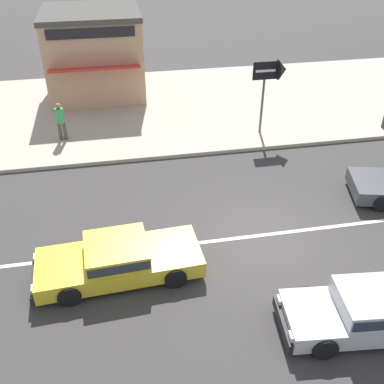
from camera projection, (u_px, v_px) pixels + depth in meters
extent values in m
plane|color=#383535|center=(263.00, 235.00, 13.84)|extent=(160.00, 160.00, 0.00)
cube|color=silver|center=(263.00, 235.00, 13.84)|extent=(50.40, 0.14, 0.01)
cube|color=#ADA393|center=(198.00, 104.00, 22.19)|extent=(68.00, 10.00, 0.15)
cube|color=yellow|center=(120.00, 262.00, 12.24)|extent=(4.51, 1.95, 0.48)
cube|color=yellow|center=(116.00, 250.00, 11.98)|extent=(1.74, 1.63, 0.42)
cube|color=#28333D|center=(116.00, 250.00, 11.98)|extent=(1.68, 1.67, 0.27)
cube|color=black|center=(34.00, 279.00, 11.85)|extent=(0.21, 1.69, 0.28)
cube|color=white|center=(33.00, 289.00, 11.26)|extent=(0.09, 0.24, 0.14)
cube|color=white|center=(35.00, 258.00, 12.23)|extent=(0.09, 0.24, 0.14)
cylinder|color=black|center=(69.00, 295.00, 11.37)|extent=(0.61, 0.25, 0.60)
cylinder|color=black|center=(69.00, 254.00, 12.69)|extent=(0.61, 0.25, 0.60)
cylinder|color=black|center=(175.00, 277.00, 11.91)|extent=(0.61, 0.25, 0.60)
cylinder|color=black|center=(164.00, 239.00, 13.23)|extent=(0.61, 0.25, 0.60)
cylinder|color=black|center=(369.00, 176.00, 16.14)|extent=(0.64, 0.36, 0.60)
cylinder|color=black|center=(382.00, 203.00, 14.75)|extent=(0.64, 0.36, 0.60)
cube|color=#B7BABF|center=(363.00, 315.00, 10.70)|extent=(3.92, 1.93, 0.48)
cube|color=#B7BABF|center=(383.00, 301.00, 10.47)|extent=(2.21, 1.61, 0.46)
cube|color=#28333D|center=(383.00, 301.00, 10.47)|extent=(2.13, 1.63, 0.29)
cube|color=black|center=(283.00, 323.00, 10.63)|extent=(0.27, 1.53, 0.28)
cube|color=white|center=(291.00, 337.00, 10.06)|extent=(0.10, 0.25, 0.14)
cube|color=white|center=(279.00, 300.00, 10.97)|extent=(0.10, 0.25, 0.14)
cylinder|color=black|center=(325.00, 348.00, 10.07)|extent=(0.62, 0.28, 0.60)
cylinder|color=black|center=(305.00, 298.00, 11.30)|extent=(0.62, 0.28, 0.60)
cylinder|color=#4C4C51|center=(262.00, 106.00, 18.85)|extent=(0.10, 0.10, 2.34)
cube|color=black|center=(266.00, 71.00, 17.97)|extent=(1.04, 0.06, 0.73)
cone|color=black|center=(282.00, 70.00, 18.07)|extent=(0.36, 0.80, 0.80)
cube|color=white|center=(266.00, 71.00, 17.94)|extent=(0.83, 0.01, 0.10)
cylinder|color=#4C4238|center=(60.00, 131.00, 18.62)|extent=(0.14, 0.14, 0.80)
cylinder|color=#4C4238|center=(65.00, 131.00, 18.65)|extent=(0.14, 0.14, 0.80)
cylinder|color=#389956|center=(60.00, 115.00, 18.24)|extent=(0.34, 0.34, 0.60)
sphere|color=#997051|center=(58.00, 106.00, 18.02)|extent=(0.22, 0.22, 0.22)
cylinder|color=#4C4238|center=(384.00, 119.00, 19.64)|extent=(0.14, 0.14, 0.76)
cube|color=tan|center=(95.00, 55.00, 22.29)|extent=(4.54, 4.29, 3.83)
cube|color=#474442|center=(90.00, 12.00, 21.16)|extent=(4.63, 4.37, 0.24)
cube|color=red|center=(95.00, 69.00, 20.18)|extent=(4.08, 0.90, 0.28)
cube|color=black|center=(91.00, 33.00, 19.62)|extent=(3.86, 0.08, 0.44)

